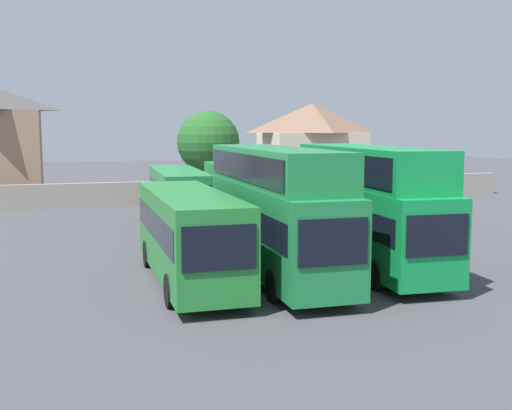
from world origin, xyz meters
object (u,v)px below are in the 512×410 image
at_px(bus_4, 178,194).
at_px(tree_left_of_lot, 208,142).
at_px(bus_3, 368,200).
at_px(bus_5, 242,190).
at_px(bus_1, 189,231).
at_px(house_terrace_centre, 312,146).
at_px(bus_2, 275,204).

relative_size(bus_4, tree_left_of_lot, 1.47).
height_order(bus_3, bus_5, bus_3).
xyz_separation_m(bus_1, bus_5, (5.93, 13.48, 0.06)).
xyz_separation_m(bus_5, house_terrace_centre, (11.42, 17.11, 2.04)).
bearing_deg(tree_left_of_lot, bus_5, -93.78).
bearing_deg(bus_5, bus_2, -9.41).
distance_m(bus_1, house_terrace_centre, 35.23).
xyz_separation_m(bus_2, bus_4, (-1.33, 13.53, -0.92)).
height_order(bus_3, tree_left_of_lot, tree_left_of_lot).
bearing_deg(bus_2, tree_left_of_lot, 174.07).
bearing_deg(tree_left_of_lot, house_terrace_centre, 22.70).
relative_size(bus_3, bus_4, 1.05).
distance_m(bus_1, tree_left_of_lot, 27.15).
bearing_deg(bus_5, bus_4, -90.90).
distance_m(bus_5, house_terrace_centre, 20.67).
xyz_separation_m(bus_3, tree_left_of_lot, (-0.72, 25.85, 1.76)).
height_order(bus_1, house_terrace_centre, house_terrace_centre).
bearing_deg(bus_4, bus_5, 91.17).
relative_size(bus_1, bus_3, 0.93).
relative_size(bus_1, bus_4, 0.98).
xyz_separation_m(bus_4, house_terrace_centre, (15.28, 16.96, 2.15)).
height_order(bus_1, bus_3, bus_3).
xyz_separation_m(bus_4, tree_left_of_lot, (4.69, 12.53, 2.68)).
height_order(bus_2, bus_4, bus_2).
xyz_separation_m(bus_2, bus_5, (2.52, 13.38, -0.81)).
height_order(bus_4, tree_left_of_lot, tree_left_of_lot).
bearing_deg(bus_5, tree_left_of_lot, 177.50).
bearing_deg(bus_2, bus_4, -172.97).
bearing_deg(tree_left_of_lot, bus_4, -110.52).
relative_size(bus_5, tree_left_of_lot, 1.47).
relative_size(bus_2, bus_3, 1.05).
xyz_separation_m(bus_1, bus_3, (7.49, 0.30, 0.87)).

